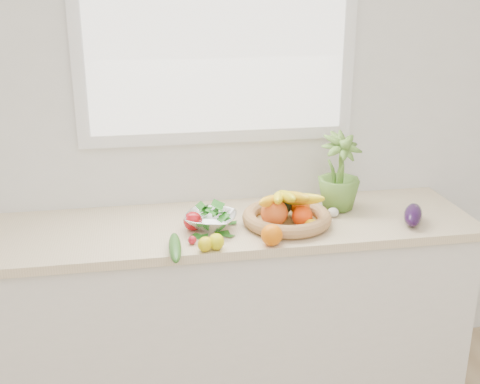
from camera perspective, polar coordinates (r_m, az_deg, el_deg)
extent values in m
cube|color=white|center=(2.86, -2.13, 7.73)|extent=(4.50, 0.02, 2.70)
cube|color=silver|center=(2.92, -1.05, -11.46)|extent=(2.20, 0.58, 0.86)
cube|color=beige|center=(2.72, -1.11, -3.30)|extent=(2.24, 0.62, 0.04)
cube|color=white|center=(2.80, -2.19, 15.72)|extent=(1.30, 0.03, 1.10)
cube|color=white|center=(2.78, -2.13, 15.69)|extent=(1.18, 0.01, 0.98)
sphere|color=orange|center=(2.47, 3.03, -4.09)|extent=(0.11, 0.11, 0.09)
ellipsoid|color=#D5D00B|center=(2.44, -2.26, -4.72)|extent=(0.07, 0.09, 0.07)
ellipsoid|color=#DDC20C|center=(2.43, -3.33, -4.96)|extent=(0.08, 0.09, 0.06)
ellipsoid|color=yellow|center=(2.61, 6.85, -3.24)|extent=(0.09, 0.10, 0.06)
sphere|color=#AB0D13|center=(2.63, -4.48, -2.77)|extent=(0.11, 0.11, 0.08)
cube|color=tan|center=(2.56, 3.32, -4.00)|extent=(0.10, 0.10, 0.03)
ellipsoid|color=silver|center=(2.63, 2.29, -3.22)|extent=(0.06, 0.06, 0.04)
ellipsoid|color=white|center=(2.80, 8.81, -1.92)|extent=(0.07, 0.07, 0.04)
ellipsoid|color=beige|center=(2.59, 2.18, -3.44)|extent=(0.07, 0.07, 0.05)
ellipsoid|color=#240E33|center=(2.80, 16.08, -2.09)|extent=(0.17, 0.22, 0.08)
ellipsoid|color=#1E5D1B|center=(2.42, -6.18, -5.24)|extent=(0.06, 0.28, 0.05)
sphere|color=red|center=(2.50, -4.56, -4.56)|extent=(0.05, 0.05, 0.04)
imported|color=#5A8932|center=(2.84, 9.38, 1.94)|extent=(0.25, 0.25, 0.36)
cylinder|color=tan|center=(2.70, 4.44, -2.95)|extent=(0.35, 0.35, 0.01)
torus|color=tan|center=(2.69, 4.46, -2.40)|extent=(0.41, 0.41, 0.06)
sphere|color=#E0581C|center=(2.63, 3.27, -1.98)|extent=(0.12, 0.12, 0.12)
sphere|color=#FF3F08|center=(2.64, 5.92, -2.28)|extent=(0.10, 0.10, 0.09)
sphere|color=#F35A07|center=(2.74, 5.76, -1.53)|extent=(0.09, 0.09, 0.09)
ellipsoid|color=black|center=(2.73, 3.91, -1.12)|extent=(0.10, 0.10, 0.12)
ellipsoid|color=#FFB115|center=(2.63, 2.99, -0.85)|extent=(0.19, 0.24, 0.11)
ellipsoid|color=yellow|center=(2.64, 3.66, -0.55)|extent=(0.12, 0.27, 0.11)
ellipsoid|color=yellow|center=(2.64, 4.36, -0.42)|extent=(0.06, 0.27, 0.11)
ellipsoid|color=gold|center=(2.65, 5.00, -0.47)|extent=(0.14, 0.27, 0.11)
ellipsoid|color=yellow|center=(2.66, 5.72, -0.68)|extent=(0.21, 0.23, 0.11)
cylinder|color=white|center=(2.64, -2.76, -3.36)|extent=(0.11, 0.11, 0.02)
imported|color=silver|center=(2.63, -2.77, -2.65)|extent=(0.29, 0.29, 0.05)
ellipsoid|color=#256B1A|center=(2.61, -2.79, -1.84)|extent=(0.21, 0.21, 0.07)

